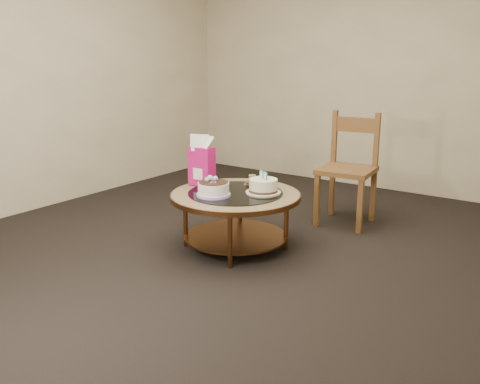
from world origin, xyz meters
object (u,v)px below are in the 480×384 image
Objects in this scene: coffee_table at (235,202)px; cream_cake at (263,186)px; gift_bag at (202,161)px; decorated_cake at (213,190)px; dining_chair at (348,168)px.

cream_cake reaches higher than coffee_table.
decorated_cake is at bearing -39.63° from gift_bag.
coffee_table is 0.23m from decorated_cake.
cream_cake is (0.18, 0.11, 0.13)m from coffee_table.
gift_bag is (-0.37, 0.04, 0.28)m from coffee_table.
cream_cake is 0.67× the size of gift_bag.
coffee_table is 0.25m from cream_cake.
dining_chair reaches higher than gift_bag.
dining_chair is at bearing 99.10° from cream_cake.
gift_bag is 0.41× the size of dining_chair.
decorated_cake is 0.95× the size of cream_cake.
cream_cake is 0.27× the size of dining_chair.
dining_chair is at bearing 50.90° from gift_bag.
coffee_table is at bearing -8.82° from gift_bag.
gift_bag reaches higher than cream_cake.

